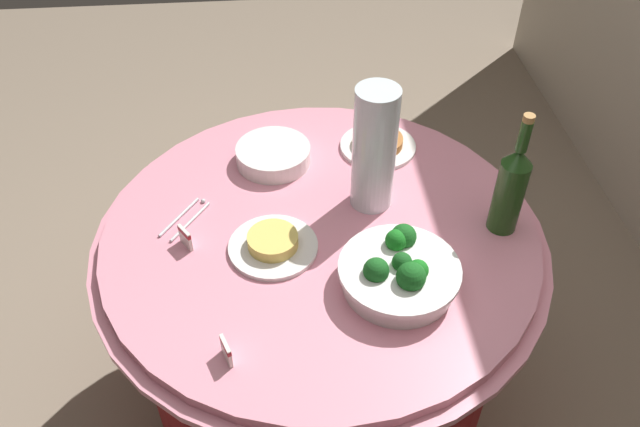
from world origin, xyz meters
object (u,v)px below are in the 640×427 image
object	(u,v)px
food_plate_peanuts	(378,144)
food_plate_noodles	(273,244)
decorative_fruit_vase	(374,152)
label_placard_front	(185,237)
broccoli_bowl	(399,272)
wine_bottle	(511,187)
serving_tongs	(186,217)
plate_stack	(273,155)
label_placard_mid	(226,350)

from	to	relation	value
food_plate_peanuts	food_plate_noodles	world-z (taller)	food_plate_noodles
decorative_fruit_vase	food_plate_noodles	distance (m)	0.34
food_plate_noodles	label_placard_front	size ratio (longest dim) A/B	4.00
label_placard_front	broccoli_bowl	bearing A→B (deg)	70.98
wine_bottle	label_placard_front	bearing A→B (deg)	-90.06
serving_tongs	wine_bottle	bearing A→B (deg)	82.94
broccoli_bowl	food_plate_peanuts	xyz separation A→B (m)	(-0.52, 0.04, -0.03)
broccoli_bowl	decorative_fruit_vase	world-z (taller)	decorative_fruit_vase
food_plate_peanuts	food_plate_noodles	size ratio (longest dim) A/B	1.00
broccoli_bowl	plate_stack	world-z (taller)	broccoli_bowl
broccoli_bowl	wine_bottle	bearing A→B (deg)	119.81
broccoli_bowl	food_plate_peanuts	distance (m)	0.53
label_placard_mid	food_plate_noodles	bearing A→B (deg)	161.14
wine_bottle	serving_tongs	distance (m)	0.81
food_plate_noodles	label_placard_front	bearing A→B (deg)	-97.76
wine_bottle	serving_tongs	world-z (taller)	wine_bottle
wine_bottle	label_placard_mid	distance (m)	0.77
serving_tongs	food_plate_peanuts	world-z (taller)	food_plate_peanuts
food_plate_peanuts	label_placard_front	bearing A→B (deg)	-56.35
wine_bottle	label_placard_front	xyz separation A→B (m)	(-0.00, -0.79, -0.10)
food_plate_noodles	label_placard_mid	bearing A→B (deg)	-18.86
wine_bottle	decorative_fruit_vase	distance (m)	0.34
decorative_fruit_vase	label_placard_front	world-z (taller)	decorative_fruit_vase
serving_tongs	label_placard_mid	world-z (taller)	label_placard_mid
food_plate_peanuts	serving_tongs	bearing A→B (deg)	-64.58
food_plate_noodles	label_placard_front	distance (m)	0.21
serving_tongs	food_plate_peanuts	bearing A→B (deg)	115.42
serving_tongs	label_placard_front	xyz separation A→B (m)	(0.10, 0.01, 0.03)
broccoli_bowl	decorative_fruit_vase	distance (m)	0.32
broccoli_bowl	plate_stack	size ratio (longest dim) A/B	1.33
label_placard_mid	broccoli_bowl	bearing A→B (deg)	113.62
broccoli_bowl	serving_tongs	world-z (taller)	broccoli_bowl
plate_stack	wine_bottle	size ratio (longest dim) A/B	0.62
broccoli_bowl	plate_stack	bearing A→B (deg)	-150.99
broccoli_bowl	decorative_fruit_vase	bearing A→B (deg)	-176.31
broccoli_bowl	decorative_fruit_vase	size ratio (longest dim) A/B	0.82
food_plate_noodles	label_placard_mid	distance (m)	0.33
plate_stack	label_placard_mid	size ratio (longest dim) A/B	3.82
wine_bottle	food_plate_peanuts	xyz separation A→B (m)	(-0.35, -0.26, -0.11)
decorative_fruit_vase	label_placard_front	bearing A→B (deg)	-75.30
plate_stack	food_plate_noodles	distance (m)	0.34
label_placard_front	plate_stack	bearing A→B (deg)	144.43
broccoli_bowl	label_placard_front	distance (m)	0.52
wine_bottle	label_placard_mid	size ratio (longest dim) A/B	6.11
food_plate_peanuts	label_placard_mid	distance (m)	0.81
label_placard_front	serving_tongs	bearing A→B (deg)	-176.15
label_placard_mid	decorative_fruit_vase	bearing A→B (deg)	141.50
broccoli_bowl	food_plate_noodles	distance (m)	0.32
broccoli_bowl	label_placard_mid	bearing A→B (deg)	-66.38
food_plate_peanuts	food_plate_noodles	xyz separation A→B (m)	(0.38, -0.32, 0.00)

